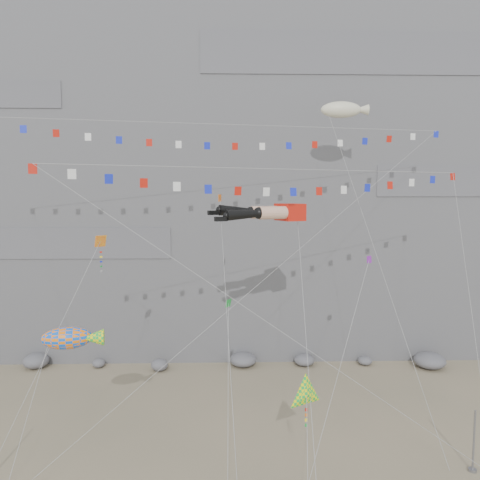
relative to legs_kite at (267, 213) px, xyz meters
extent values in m
plane|color=gray|center=(-1.22, -4.98, -15.44)|extent=(120.00, 120.00, 0.00)
cube|color=slate|center=(-1.22, 27.02, 9.56)|extent=(80.00, 28.00, 50.00)
cylinder|color=gray|center=(12.09, -5.79, -13.52)|extent=(0.12, 0.12, 3.83)
cube|color=red|center=(1.70, 0.75, 0.01)|extent=(2.15, 2.43, 1.19)
cylinder|color=#D9A587|center=(0.34, -0.49, 0.01)|extent=(2.20, 1.61, 0.88)
sphere|color=black|center=(-0.59, -0.89, 0.01)|extent=(0.81, 0.81, 0.81)
cone|color=black|center=(-1.68, -1.36, -0.05)|extent=(2.50, 1.63, 0.82)
cube|color=black|center=(-3.16, -2.00, -0.32)|extent=(0.85, 0.63, 0.29)
cylinder|color=#D9A587|center=(-0.14, 0.61, 0.01)|extent=(2.20, 1.61, 0.88)
sphere|color=black|center=(-1.06, 0.21, 0.01)|extent=(0.81, 0.81, 0.81)
cone|color=black|center=(-2.16, -0.27, 0.13)|extent=(2.52, 1.63, 0.88)
cube|color=black|center=(-3.63, -0.90, 0.04)|extent=(0.85, 0.63, 0.29)
cylinder|color=gray|center=(1.57, -6.25, -7.69)|extent=(0.03, 0.03, 20.82)
cylinder|color=gray|center=(-9.04, -1.84, -4.35)|extent=(0.03, 0.03, 28.22)
cylinder|color=gray|center=(6.90, -4.06, -6.24)|extent=(0.03, 0.03, 22.54)
cylinder|color=gray|center=(-13.55, -5.51, -8.56)|extent=(0.03, 0.03, 16.21)
cylinder|color=gray|center=(-13.33, -7.42, -11.25)|extent=(0.03, 0.03, 9.63)
cylinder|color=gray|center=(1.11, -11.08, -12.43)|extent=(0.03, 0.03, 8.48)
cylinder|color=gray|center=(8.76, 0.90, -3.53)|extent=(0.03, 0.03, 27.50)
cube|color=gray|center=(10.70, -5.79, -15.39)|extent=(0.16, 0.16, 0.10)
cylinder|color=gray|center=(-2.69, -4.77, -7.19)|extent=(0.03, 0.03, 21.34)
cylinder|color=gray|center=(3.99, -5.11, -9.31)|extent=(0.03, 0.03, 16.67)
cylinder|color=gray|center=(-2.71, -6.68, -10.66)|extent=(0.03, 0.03, 13.63)
camera|label=1|loc=(-2.72, -32.20, 1.25)|focal=35.00mm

